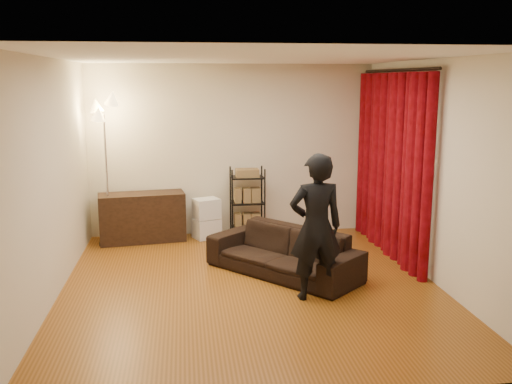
{
  "coord_description": "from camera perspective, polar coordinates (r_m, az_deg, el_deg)",
  "views": [
    {
      "loc": [
        -0.77,
        -6.5,
        2.45
      ],
      "look_at": [
        0.1,
        0.3,
        1.1
      ],
      "focal_mm": 40.0,
      "sensor_mm": 36.0,
      "label": 1
    }
  ],
  "objects": [
    {
      "name": "wall_front",
      "position": [
        4.22,
        3.49,
        -4.01
      ],
      "size": [
        5.0,
        0.0,
        5.0
      ],
      "primitive_type": "plane",
      "rotation": [
        -1.57,
        0.0,
        0.0
      ],
      "color": "beige",
      "rests_on": "ground"
    },
    {
      "name": "ceiling",
      "position": [
        6.55,
        -0.55,
        13.33
      ],
      "size": [
        5.0,
        5.0,
        0.0
      ],
      "primitive_type": "plane",
      "rotation": [
        3.14,
        0.0,
        0.0
      ],
      "color": "white",
      "rests_on": "ground"
    },
    {
      "name": "media_cabinet",
      "position": [
        8.94,
        -11.31,
        -2.49
      ],
      "size": [
        1.34,
        0.66,
        0.75
      ],
      "primitive_type": "cube",
      "rotation": [
        0.0,
        0.0,
        0.14
      ],
      "color": "black",
      "rests_on": "ground"
    },
    {
      "name": "floor",
      "position": [
        6.99,
        -0.51,
        -9.38
      ],
      "size": [
        5.0,
        5.0,
        0.0
      ],
      "primitive_type": "plane",
      "color": "brown",
      "rests_on": "ground"
    },
    {
      "name": "floor_lamp",
      "position": [
        8.72,
        -14.72,
        1.86
      ],
      "size": [
        0.43,
        0.43,
        2.2
      ],
      "primitive_type": null,
      "rotation": [
        0.0,
        0.0,
        0.08
      ],
      "color": "silver",
      "rests_on": "ground"
    },
    {
      "name": "curtain",
      "position": [
        8.24,
        13.41,
        2.64
      ],
      "size": [
        0.22,
        2.65,
        2.55
      ],
      "primitive_type": null,
      "color": "maroon",
      "rests_on": "ground"
    },
    {
      "name": "wall_right",
      "position": [
        7.25,
        17.43,
        1.9
      ],
      "size": [
        0.0,
        5.0,
        5.0
      ],
      "primitive_type": "plane",
      "rotation": [
        1.57,
        0.0,
        -1.57
      ],
      "color": "beige",
      "rests_on": "ground"
    },
    {
      "name": "wall_left",
      "position": [
        6.75,
        -19.85,
        1.1
      ],
      "size": [
        0.0,
        5.0,
        5.0
      ],
      "primitive_type": "plane",
      "rotation": [
        1.57,
        0.0,
        1.57
      ],
      "color": "beige",
      "rests_on": "ground"
    },
    {
      "name": "storage_boxes",
      "position": [
        8.97,
        -4.96,
        -2.64
      ],
      "size": [
        0.48,
        0.44,
        0.64
      ],
      "primitive_type": null,
      "rotation": [
        0.0,
        0.0,
        0.43
      ],
      "color": "silver",
      "rests_on": "ground"
    },
    {
      "name": "curtain_rod",
      "position": [
        8.16,
        13.96,
        11.74
      ],
      "size": [
        0.04,
        2.65,
        0.04
      ],
      "primitive_type": "cylinder",
      "rotation": [
        1.57,
        0.0,
        0.0
      ],
      "color": "black",
      "rests_on": "wall_right"
    },
    {
      "name": "person",
      "position": [
        6.41,
        6.01,
        -3.52
      ],
      "size": [
        0.63,
        0.43,
        1.67
      ],
      "primitive_type": "imported",
      "rotation": [
        0.0,
        0.0,
        3.19
      ],
      "color": "black",
      "rests_on": "ground"
    },
    {
      "name": "wall_back",
      "position": [
        9.1,
        -2.39,
        4.19
      ],
      "size": [
        5.0,
        0.0,
        5.0
      ],
      "primitive_type": "plane",
      "rotation": [
        1.57,
        0.0,
        0.0
      ],
      "color": "beige",
      "rests_on": "ground"
    },
    {
      "name": "sofa",
      "position": [
        7.32,
        2.75,
        -6.0
      ],
      "size": [
        1.93,
        2.02,
        0.59
      ],
      "primitive_type": "imported",
      "rotation": [
        0.0,
        0.0,
        -0.84
      ],
      "color": "black",
      "rests_on": "ground"
    },
    {
      "name": "wire_shelf",
      "position": [
        8.96,
        -0.87,
        -1.06
      ],
      "size": [
        0.54,
        0.41,
        1.11
      ],
      "primitive_type": null,
      "rotation": [
        0.0,
        0.0,
        -0.11
      ],
      "color": "black",
      "rests_on": "ground"
    }
  ]
}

